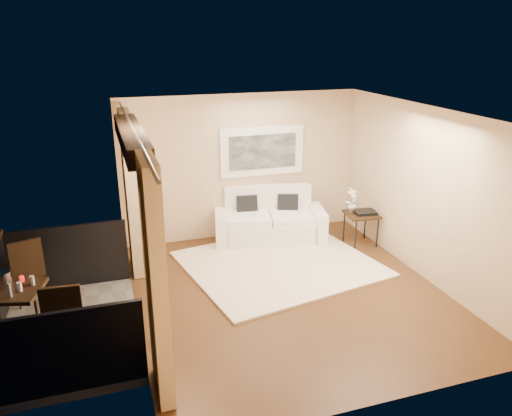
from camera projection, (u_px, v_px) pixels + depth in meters
floor at (289, 293)px, 7.54m from camera, size 5.00×5.00×0.00m
room_shell at (131, 138)px, 6.07m from camera, size 5.00×6.40×5.00m
balcony at (54, 320)px, 6.52m from camera, size 1.81×2.60×1.17m
curtains at (141, 228)px, 6.48m from camera, size 0.16×4.80×2.64m
artwork at (262, 151)px, 9.32m from camera, size 1.62×0.07×0.92m
rug at (279, 264)px, 8.45m from camera, size 3.41×3.10×0.04m
sofa at (269, 222)px, 9.42m from camera, size 2.18×1.28×0.98m
side_table at (361, 216)px, 9.11m from camera, size 0.61×0.61×0.61m
tray at (365, 212)px, 9.07m from camera, size 0.41×0.33×0.05m
orchid at (352, 200)px, 9.07m from camera, size 0.29×0.25×0.47m
bistro_table at (14, 295)px, 6.13m from camera, size 0.79×0.79×0.76m
balcony_chair_far at (27, 266)px, 7.08m from camera, size 0.55×0.56×1.02m
balcony_chair_near at (63, 325)px, 5.63m from camera, size 0.49×0.49×1.05m
ice_bucket at (4, 279)px, 6.13m from camera, size 0.18×0.18×0.20m
candle at (22, 279)px, 6.29m from camera, size 0.06×0.06×0.07m
vase at (9, 290)px, 5.90m from camera, size 0.04×0.04×0.18m
glass_a at (19, 287)px, 6.04m from camera, size 0.06×0.06×0.12m
glass_b at (32, 280)px, 6.19m from camera, size 0.06×0.06×0.12m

